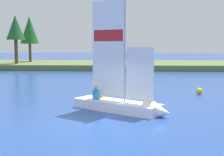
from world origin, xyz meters
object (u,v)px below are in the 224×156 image
object	(u,v)px
shoreline_tree_left	(15,28)
shoreline_tree_midleft	(29,30)
channel_buoy	(199,91)
sailboat	(129,102)

from	to	relation	value
shoreline_tree_left	shoreline_tree_midleft	world-z (taller)	shoreline_tree_midleft
shoreline_tree_left	channel_buoy	size ratio (longest dim) A/B	15.46
shoreline_tree_midleft	sailboat	xyz separation A→B (m)	(13.88, -29.95, -4.61)
shoreline_tree_left	sailboat	world-z (taller)	shoreline_tree_left
shoreline_tree_midleft	channel_buoy	world-z (taller)	shoreline_tree_midleft
channel_buoy	shoreline_tree_midleft	bearing A→B (deg)	127.08
shoreline_tree_midleft	sailboat	distance (m)	33.33
shoreline_tree_left	sailboat	distance (m)	28.97
sailboat	channel_buoy	distance (m)	7.20
shoreline_tree_midleft	channel_buoy	size ratio (longest dim) A/B	16.22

